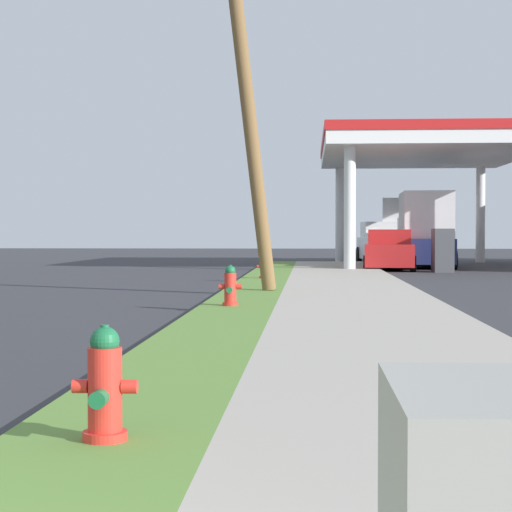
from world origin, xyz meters
TOP-DOWN VIEW (x-y plane):
  - fire_hydrant_nearest at (0.72, 3.80)m, footprint 0.42×0.38m
  - fire_hydrant_second at (0.58, 14.51)m, footprint 0.42×0.38m
  - fire_hydrant_third at (0.69, 24.41)m, footprint 0.42×0.37m
  - utility_pole_midground at (0.58, 18.50)m, footprint 1.81×1.56m
  - car_red_by_near_pump at (5.12, 33.49)m, footprint 2.24×4.63m
  - truck_white_at_forecourt at (5.55, 40.70)m, footprint 2.48×5.53m
  - truck_black_on_apron at (6.66, 43.77)m, footprint 2.59×6.54m
  - truck_navy_at_far_bay at (6.81, 36.30)m, footprint 2.35×6.47m

SIDE VIEW (x-z plane):
  - fire_hydrant_nearest at x=0.72m, z-range 0.07..0.82m
  - fire_hydrant_second at x=0.58m, z-range 0.07..0.82m
  - fire_hydrant_third at x=0.69m, z-range 0.07..0.82m
  - car_red_by_near_pump at x=5.12m, z-range -0.07..1.51m
  - truck_white_at_forecourt at x=5.55m, z-range -0.07..1.90m
  - truck_black_on_apron at x=6.66m, z-range -0.07..3.04m
  - truck_navy_at_far_bay at x=6.81m, z-range -0.07..3.04m
  - utility_pole_midground at x=0.58m, z-range 0.20..9.27m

